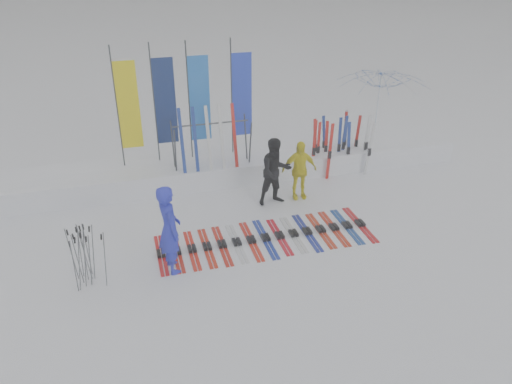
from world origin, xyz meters
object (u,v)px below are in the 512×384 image
object	(u,v)px
ski_row	(266,238)
ski_rack	(211,138)
person_yellow	(299,170)
tent_canopy	(379,110)
person_blue	(170,229)
person_black	(276,172)

from	to	relation	value
ski_row	ski_rack	bearing A→B (deg)	101.26
person_yellow	ski_row	xyz separation A→B (m)	(-1.40, -1.74, -0.75)
ski_rack	tent_canopy	bearing A→B (deg)	12.25
person_blue	ski_rack	world-z (taller)	person_blue
ski_rack	person_yellow	bearing A→B (deg)	-33.26
tent_canopy	ski_row	size ratio (longest dim) A/B	0.59
person_black	ski_row	world-z (taller)	person_black
tent_canopy	ski_row	bearing A→B (deg)	-139.34
person_blue	ski_rack	distance (m)	3.95
person_blue	tent_canopy	distance (m)	8.62
tent_canopy	ski_rack	bearing A→B (deg)	-167.75
tent_canopy	ski_rack	world-z (taller)	tent_canopy
ski_row	ski_rack	xyz separation A→B (m)	(-0.61, 3.05, 1.35)
person_blue	ski_rack	size ratio (longest dim) A/B	0.94
person_yellow	tent_canopy	size ratio (longest dim) A/B	0.55
tent_canopy	person_blue	bearing A→B (deg)	-146.04
person_blue	ski_row	bearing A→B (deg)	-85.37
tent_canopy	ski_rack	distance (m)	5.70
person_yellow	tent_canopy	world-z (taller)	tent_canopy
person_blue	ski_rack	bearing A→B (deg)	-33.06
person_blue	person_black	xyz separation A→B (m)	(2.90, 2.15, -0.08)
person_yellow	ski_row	world-z (taller)	person_yellow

